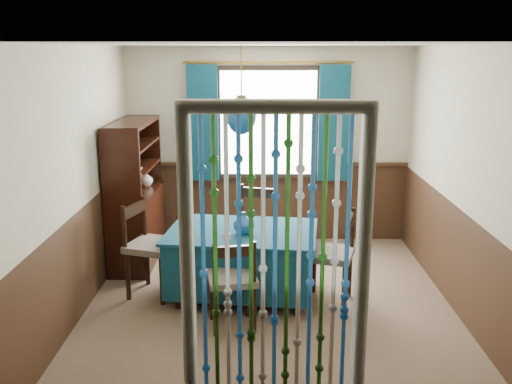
{
  "coord_description": "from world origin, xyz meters",
  "views": [
    {
      "loc": [
        -0.08,
        -5.24,
        2.46
      ],
      "look_at": [
        -0.14,
        0.23,
        1.08
      ],
      "focal_mm": 40.0,
      "sensor_mm": 36.0,
      "label": 1
    }
  ],
  "objects_px": {
    "vase_table": "(244,224)",
    "vase_sideboard": "(145,178)",
    "chair_left": "(150,246)",
    "bowl_shelf": "(133,170)",
    "dining_table": "(242,258)",
    "chair_far": "(255,228)",
    "sideboard": "(136,213)",
    "pendant_lamp": "(241,115)",
    "chair_near": "(232,280)",
    "chair_right": "(333,255)"
  },
  "relations": [
    {
      "from": "vase_table",
      "to": "vase_sideboard",
      "type": "relative_size",
      "value": 0.95
    },
    {
      "from": "chair_left",
      "to": "bowl_shelf",
      "type": "xyz_separation_m",
      "value": [
        -0.29,
        0.65,
        0.65
      ]
    },
    {
      "from": "chair_left",
      "to": "vase_sideboard",
      "type": "distance_m",
      "value": 1.4
    },
    {
      "from": "dining_table",
      "to": "chair_left",
      "type": "height_order",
      "value": "chair_left"
    },
    {
      "from": "chair_far",
      "to": "sideboard",
      "type": "relative_size",
      "value": 0.58
    },
    {
      "from": "dining_table",
      "to": "pendant_lamp",
      "type": "bearing_deg",
      "value": 0.0
    },
    {
      "from": "chair_far",
      "to": "chair_left",
      "type": "bearing_deg",
      "value": 44.93
    },
    {
      "from": "chair_far",
      "to": "vase_table",
      "type": "distance_m",
      "value": 0.86
    },
    {
      "from": "chair_left",
      "to": "pendant_lamp",
      "type": "distance_m",
      "value": 1.63
    },
    {
      "from": "chair_near",
      "to": "chair_right",
      "type": "relative_size",
      "value": 0.91
    },
    {
      "from": "pendant_lamp",
      "to": "vase_sideboard",
      "type": "relative_size",
      "value": 3.99
    },
    {
      "from": "chair_left",
      "to": "sideboard",
      "type": "height_order",
      "value": "sideboard"
    },
    {
      "from": "vase_table",
      "to": "vase_sideboard",
      "type": "xyz_separation_m",
      "value": [
        -1.24,
        1.45,
        0.13
      ]
    },
    {
      "from": "chair_left",
      "to": "vase_table",
      "type": "relative_size",
      "value": 4.94
    },
    {
      "from": "chair_right",
      "to": "bowl_shelf",
      "type": "xyz_separation_m",
      "value": [
        -2.11,
        0.84,
        0.67
      ]
    },
    {
      "from": "dining_table",
      "to": "sideboard",
      "type": "distance_m",
      "value": 1.66
    },
    {
      "from": "vase_sideboard",
      "to": "pendant_lamp",
      "type": "bearing_deg",
      "value": -47.87
    },
    {
      "from": "bowl_shelf",
      "to": "chair_far",
      "type": "bearing_deg",
      "value": 0.19
    },
    {
      "from": "pendant_lamp",
      "to": "bowl_shelf",
      "type": "relative_size",
      "value": 3.68
    },
    {
      "from": "chair_left",
      "to": "sideboard",
      "type": "bearing_deg",
      "value": -142.76
    },
    {
      "from": "dining_table",
      "to": "chair_left",
      "type": "bearing_deg",
      "value": -176.73
    },
    {
      "from": "chair_right",
      "to": "vase_sideboard",
      "type": "height_order",
      "value": "vase_sideboard"
    },
    {
      "from": "pendant_lamp",
      "to": "chair_near",
      "type": "bearing_deg",
      "value": -95.57
    },
    {
      "from": "chair_right",
      "to": "vase_table",
      "type": "height_order",
      "value": "chair_right"
    },
    {
      "from": "bowl_shelf",
      "to": "vase_sideboard",
      "type": "xyz_separation_m",
      "value": [
        0.0,
        0.65,
        -0.23
      ]
    },
    {
      "from": "chair_near",
      "to": "chair_far",
      "type": "relative_size",
      "value": 0.89
    },
    {
      "from": "dining_table",
      "to": "chair_near",
      "type": "distance_m",
      "value": 0.68
    },
    {
      "from": "dining_table",
      "to": "chair_right",
      "type": "relative_size",
      "value": 1.67
    },
    {
      "from": "chair_near",
      "to": "bowl_shelf",
      "type": "relative_size",
      "value": 3.81
    },
    {
      "from": "chair_right",
      "to": "sideboard",
      "type": "distance_m",
      "value": 2.47
    },
    {
      "from": "sideboard",
      "to": "chair_far",
      "type": "bearing_deg",
      "value": -12.63
    },
    {
      "from": "bowl_shelf",
      "to": "chair_near",
      "type": "bearing_deg",
      "value": -49.89
    },
    {
      "from": "vase_table",
      "to": "bowl_shelf",
      "type": "distance_m",
      "value": 1.52
    },
    {
      "from": "sideboard",
      "to": "chair_left",
      "type": "bearing_deg",
      "value": -70.02
    },
    {
      "from": "chair_right",
      "to": "vase_table",
      "type": "xyz_separation_m",
      "value": [
        -0.87,
        0.05,
        0.3
      ]
    },
    {
      "from": "chair_far",
      "to": "chair_right",
      "type": "distance_m",
      "value": 1.14
    },
    {
      "from": "chair_near",
      "to": "vase_sideboard",
      "type": "xyz_separation_m",
      "value": [
        -1.16,
        2.03,
        0.48
      ]
    },
    {
      "from": "dining_table",
      "to": "chair_right",
      "type": "height_order",
      "value": "chair_right"
    },
    {
      "from": "dining_table",
      "to": "sideboard",
      "type": "bearing_deg",
      "value": 147.82
    },
    {
      "from": "chair_far",
      "to": "vase_sideboard",
      "type": "distance_m",
      "value": 1.55
    },
    {
      "from": "vase_table",
      "to": "bowl_shelf",
      "type": "xyz_separation_m",
      "value": [
        -1.24,
        0.8,
        0.36
      ]
    },
    {
      "from": "chair_left",
      "to": "vase_sideboard",
      "type": "height_order",
      "value": "vase_sideboard"
    },
    {
      "from": "chair_far",
      "to": "chair_right",
      "type": "xyz_separation_m",
      "value": [
        0.77,
        -0.85,
        -0.01
      ]
    },
    {
      "from": "chair_near",
      "to": "bowl_shelf",
      "type": "distance_m",
      "value": 1.93
    },
    {
      "from": "bowl_shelf",
      "to": "vase_table",
      "type": "bearing_deg",
      "value": -32.57
    },
    {
      "from": "chair_far",
      "to": "sideboard",
      "type": "height_order",
      "value": "sideboard"
    },
    {
      "from": "chair_far",
      "to": "chair_left",
      "type": "relative_size",
      "value": 0.98
    },
    {
      "from": "vase_table",
      "to": "chair_right",
      "type": "bearing_deg",
      "value": -3.1
    },
    {
      "from": "chair_left",
      "to": "vase_table",
      "type": "distance_m",
      "value": 1.01
    },
    {
      "from": "chair_near",
      "to": "vase_table",
      "type": "distance_m",
      "value": 0.68
    }
  ]
}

